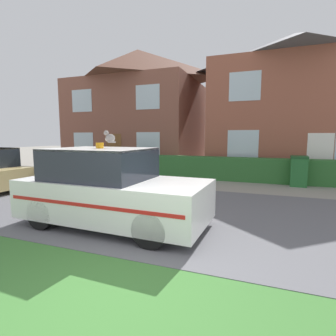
# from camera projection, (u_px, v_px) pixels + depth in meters

# --- Properties ---
(ground_plane) EXTENTS (80.00, 80.00, 0.00)m
(ground_plane) POSITION_uv_depth(u_px,v_px,m) (118.00, 298.00, 3.20)
(ground_plane) COLOR gray
(road_strip) EXTENTS (28.00, 5.77, 0.01)m
(road_strip) POSITION_uv_depth(u_px,v_px,m) (196.00, 213.00, 6.73)
(road_strip) COLOR #5B5B60
(road_strip) RESTS_ON ground
(lawn_verge) EXTENTS (28.00, 2.47, 0.01)m
(lawn_verge) POSITION_uv_depth(u_px,v_px,m) (103.00, 315.00, 2.90)
(lawn_verge) COLOR #3D7533
(lawn_verge) RESTS_ON ground
(garden_hedge) EXTENTS (12.17, 0.82, 1.02)m
(garden_hedge) POSITION_uv_depth(u_px,v_px,m) (195.00, 167.00, 12.33)
(garden_hedge) COLOR #2D662D
(garden_hedge) RESTS_ON ground
(police_car) EXTENTS (4.16, 1.95, 1.82)m
(police_car) POSITION_uv_depth(u_px,v_px,m) (110.00, 189.00, 5.78)
(police_car) COLOR black
(police_car) RESTS_ON road_strip
(cat) EXTENTS (0.32, 0.18, 0.28)m
(cat) POSITION_uv_depth(u_px,v_px,m) (109.00, 137.00, 5.70)
(cat) COLOR gray
(cat) RESTS_ON police_car
(house_left) EXTENTS (8.23, 6.55, 7.66)m
(house_left) POSITION_uv_depth(u_px,v_px,m) (138.00, 107.00, 17.74)
(house_left) COLOR brown
(house_left) RESTS_ON ground
(house_right) EXTENTS (8.43, 7.02, 7.39)m
(house_right) POSITION_uv_depth(u_px,v_px,m) (291.00, 103.00, 14.29)
(house_right) COLOR #93513D
(house_right) RESTS_ON ground
(wheelie_bin) EXTENTS (0.65, 0.73, 1.20)m
(wheelie_bin) POSITION_uv_depth(u_px,v_px,m) (299.00, 171.00, 10.33)
(wheelie_bin) COLOR #23662D
(wheelie_bin) RESTS_ON ground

